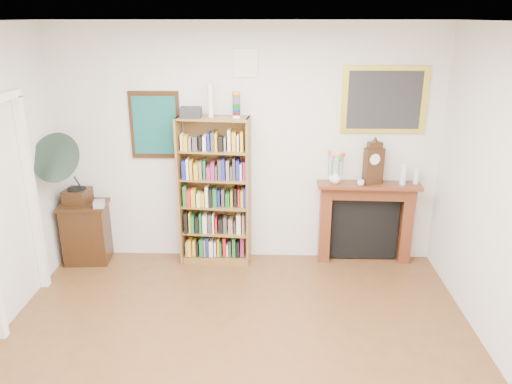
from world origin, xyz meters
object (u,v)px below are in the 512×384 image
fireplace (366,216)px  cd_stack (99,204)px  bookshelf (215,184)px  gramophone (68,165)px  bottle_left (403,174)px  mantel_clock (373,164)px  side_cabinet (86,232)px  flower_vase (335,177)px  teacup (361,183)px  bottle_right (416,175)px

fireplace → cd_stack: 3.14m
bookshelf → fireplace: bookshelf is taller
gramophone → bottle_left: bearing=9.8°
cd_stack → mantel_clock: (3.15, 0.19, 0.45)m
side_cabinet → gramophone: 0.90m
fireplace → flower_vase: bearing=-172.7°
mantel_clock → teacup: size_ratio=5.97×
cd_stack → bottle_right: bottle_right is taller
teacup → bottle_left: bottle_left is taller
fireplace → flower_vase: flower_vase is taller
gramophone → mantel_clock: (3.45, 0.22, -0.02)m
bookshelf → bottle_right: (2.33, 0.05, 0.11)m
bookshelf → teacup: size_ratio=24.73×
fireplace → gramophone: size_ratio=1.32×
fireplace → teacup: (-0.11, -0.12, 0.45)m
fireplace → cd_stack: size_ratio=9.98×
mantel_clock → flower_vase: size_ratio=3.39×
gramophone → teacup: bearing=9.3°
mantel_clock → flower_vase: 0.46m
bookshelf → side_cabinet: bearing=-172.5°
mantel_clock → bottle_right: 0.53m
cd_stack → bottle_left: bearing=2.9°
gramophone → mantel_clock: gramophone is taller
bookshelf → bottle_left: bearing=5.8°
fireplace → gramophone: (-3.42, -0.26, 0.68)m
bookshelf → flower_vase: 1.40m
fireplace → flower_vase: (-0.39, -0.04, 0.50)m
bottle_right → gramophone: bearing=-176.5°
mantel_clock → bottle_right: size_ratio=2.46×
gramophone → cd_stack: 0.56m
side_cabinet → mantel_clock: bearing=-2.9°
cd_stack → bottle_right: (3.66, 0.21, 0.32)m
cd_stack → mantel_clock: size_ratio=0.24×
teacup → bottle_right: (0.65, 0.10, 0.07)m
mantel_clock → bottle_right: bearing=-14.9°
fireplace → mantel_clock: size_ratio=2.43×
flower_vase → bottle_left: 0.78m
bookshelf → side_cabinet: size_ratio=2.73×
bookshelf → gramophone: 1.66m
cd_stack → flower_vase: (2.73, 0.20, 0.29)m
fireplace → cd_stack: bearing=-173.7°
bottle_left → fireplace: bearing=170.2°
side_cabinet → teacup: bearing=-4.2°
gramophone → cd_stack: gramophone is taller
teacup → flower_vase: bearing=163.2°
fireplace → cd_stack: (-3.12, -0.24, 0.21)m
fireplace → bottle_left: bearing=-7.9°
teacup → bottle_left: size_ratio=0.34×
side_cabinet → teacup: teacup is taller
bookshelf → bottle_right: bearing=6.8°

